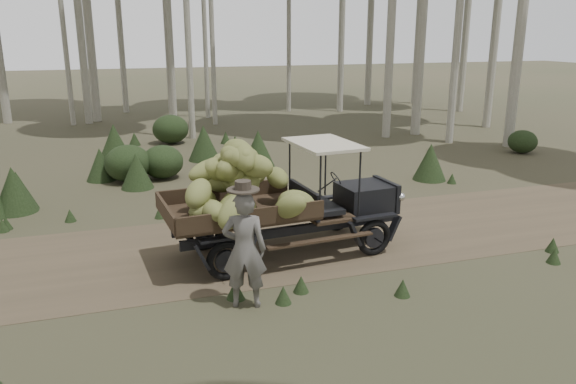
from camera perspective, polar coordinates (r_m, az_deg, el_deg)
name	(u,v)px	position (r m, az deg, el deg)	size (l,w,h in m)	color
ground	(296,241)	(11.84, 0.79, -4.99)	(120.00, 120.00, 0.00)	#473D2B
dirt_track	(296,241)	(11.84, 0.79, -4.97)	(70.00, 4.00, 0.01)	brown
banana_truck	(260,190)	(10.53, -2.90, 0.17)	(4.87, 2.45, 2.42)	black
farmer	(244,248)	(8.83, -4.45, -5.73)	(0.80, 0.65, 2.07)	#5D5A55
undergrowth	(193,216)	(11.87, -9.61, -2.40)	(22.01, 24.31, 1.33)	#233319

